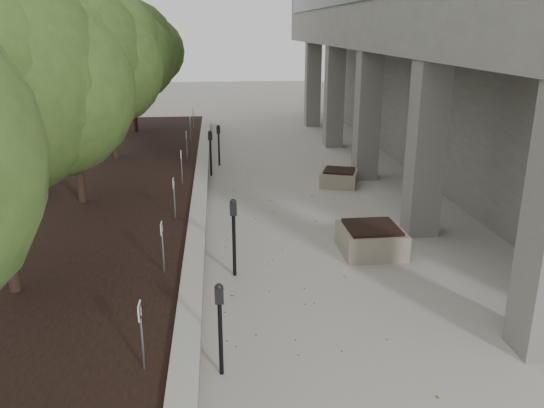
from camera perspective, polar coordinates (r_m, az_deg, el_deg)
ground at (r=7.52m, az=5.83°, el=-20.41°), size 90.00×90.00×0.00m
retaining_wall at (r=15.41m, az=-7.47°, el=1.19°), size 0.39×26.00×0.50m
planting_bed at (r=15.98m, az=-20.75°, el=0.57°), size 7.00×26.00×0.40m
crabapple_tree_3 at (r=14.28m, az=-20.28°, el=10.70°), size 4.60×4.00×5.44m
crabapple_tree_4 at (r=19.14m, az=-16.69°, el=12.63°), size 4.60×4.00×5.44m
crabapple_tree_5 at (r=24.06m, az=-14.53°, el=13.75°), size 4.60×4.00×5.44m
parking_sign_2 at (r=7.38m, az=-13.46°, el=-13.36°), size 0.04×0.22×0.96m
parking_sign_3 at (r=10.05m, az=-11.36°, el=-4.48°), size 0.04×0.22×0.96m
parking_sign_4 at (r=12.87m, az=-10.18°, el=0.60°), size 0.04×0.22×0.96m
parking_sign_5 at (r=15.75m, az=-9.43°, el=3.84°), size 0.04×0.22×0.96m
parking_sign_6 at (r=18.67m, az=-8.91°, el=6.07°), size 0.04×0.22×0.96m
parking_sign_7 at (r=21.61m, az=-8.53°, el=7.70°), size 0.04×0.22×0.96m
parking_sign_8 at (r=24.57m, az=-8.24°, el=8.93°), size 0.04×0.22×0.96m
parking_meter_2 at (r=7.71m, az=-5.43°, el=-12.95°), size 0.14×0.10×1.41m
parking_meter_3 at (r=10.56m, az=-4.00°, el=-3.54°), size 0.16×0.12×1.58m
parking_meter_4 at (r=17.98m, az=-6.44°, el=5.30°), size 0.17×0.13×1.50m
parking_meter_5 at (r=19.32m, az=-5.58°, el=6.13°), size 0.16×0.12×1.45m
planter_front at (r=12.00m, az=10.33°, el=-3.61°), size 1.32×1.32×0.61m
planter_back at (r=16.96m, az=7.02°, el=2.77°), size 1.37×1.37×0.50m
berry_scatter at (r=11.78m, az=0.56°, el=-5.26°), size 3.30×14.10×0.02m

